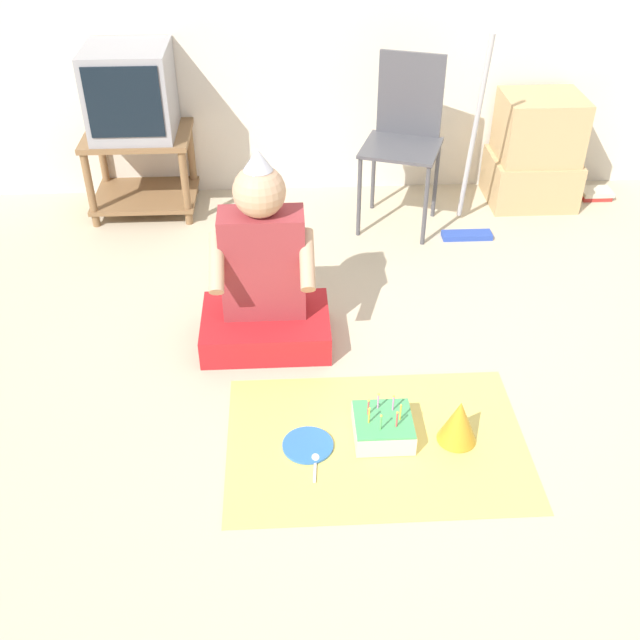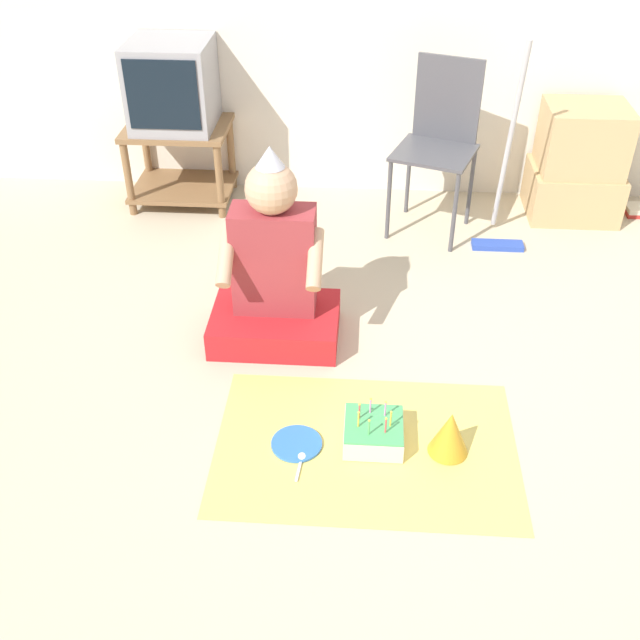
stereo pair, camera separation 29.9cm
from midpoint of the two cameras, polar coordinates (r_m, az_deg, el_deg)
The scene contains 13 objects.
ground_plane at distance 3.04m, azimuth 7.67°, elevation -8.36°, with size 16.00×16.00×0.00m, color beige.
tv_stand at distance 4.61m, azimuth -15.30°, elevation 11.30°, with size 0.60×0.47×0.48m.
tv at distance 4.46m, azimuth -16.19°, elevation 16.35°, with size 0.45×0.46×0.48m.
folding_chair at distance 4.25m, azimuth 4.44°, elevation 14.19°, with size 0.52×0.50×0.94m.
cardboard_box_stack at distance 4.69m, azimuth 14.30°, elevation 12.22°, with size 0.51×0.43×0.65m.
dust_mop at distance 4.22m, azimuth 9.42°, elevation 10.30°, with size 0.28×0.28×1.13m.
book_pile at distance 4.95m, azimuth 18.64°, elevation 9.07°, with size 0.19×0.14×0.05m.
person_seated at distance 3.32m, azimuth -6.89°, elevation 2.92°, with size 0.58×0.42×0.92m.
party_cloth at distance 2.96m, azimuth 1.40°, elevation -9.36°, with size 1.17×0.79×0.01m.
birthday_cake at distance 2.94m, azimuth 1.91°, elevation -8.28°, with size 0.23×0.23×0.17m.
party_hat_blue at distance 2.92m, azimuth 7.66°, elevation -7.77°, with size 0.15×0.15×0.19m.
paper_plate at distance 2.94m, azimuth -3.88°, elevation -9.61°, with size 0.20×0.20×0.01m.
plastic_spoon_near at distance 2.88m, azimuth -3.38°, elevation -10.80°, with size 0.04×0.15×0.01m.
Camera 1 is at (-0.67, -2.14, 2.10)m, focal length 42.00 mm.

